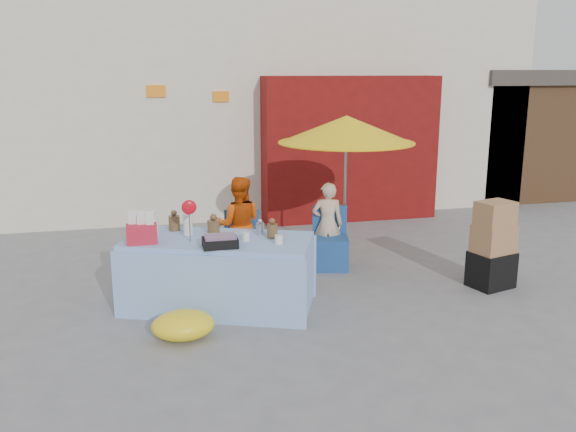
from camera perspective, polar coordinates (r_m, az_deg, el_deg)
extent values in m
plane|color=slate|center=(7.00, -0.31, -9.20)|extent=(80.00, 80.00, 0.00)
cube|color=silver|center=(13.38, -7.26, 11.48)|extent=(12.00, 5.00, 4.50)
cube|color=maroon|center=(11.20, 5.83, 6.26)|extent=(3.20, 0.60, 2.60)
cube|color=#4C331E|center=(14.72, 19.59, 6.89)|extent=(2.60, 3.00, 2.40)
cube|color=#3F3833|center=(14.64, 20.01, 12.14)|extent=(2.80, 3.20, 0.30)
cube|color=orange|center=(10.78, -12.24, 11.35)|extent=(0.32, 0.04, 0.20)
cube|color=orange|center=(10.86, -6.30, 11.06)|extent=(0.28, 0.04, 0.18)
cube|color=#8DB4E2|center=(7.12, -6.47, -5.32)|extent=(2.30, 1.65, 0.83)
cube|color=#8DB4E2|center=(6.69, -7.52, -6.87)|extent=(2.02, 0.83, 0.77)
cube|color=#8DB4E2|center=(7.58, -5.53, -4.34)|extent=(2.02, 0.83, 0.77)
cylinder|color=silver|center=(7.37, -12.50, -0.72)|extent=(0.16, 0.16, 0.20)
cylinder|color=brown|center=(7.40, -10.59, -0.66)|extent=(0.17, 0.17, 0.18)
cylinder|color=silver|center=(7.17, -9.35, -0.79)|extent=(0.14, 0.14, 0.24)
cylinder|color=brown|center=(7.21, -6.98, -1.00)|extent=(0.19, 0.19, 0.15)
cylinder|color=#B2B2B7|center=(7.11, -2.62, -1.21)|extent=(0.13, 0.13, 0.13)
cylinder|color=brown|center=(6.95, -1.48, -1.40)|extent=(0.16, 0.16, 0.17)
cylinder|color=silver|center=(6.86, -4.00, -1.94)|extent=(0.11, 0.11, 0.10)
cylinder|color=silver|center=(6.73, -0.87, -2.19)|extent=(0.11, 0.11, 0.10)
sphere|color=brown|center=(7.16, -13.85, -1.36)|extent=(0.17, 0.17, 0.17)
ellipsoid|color=red|center=(6.82, -9.25, 0.81)|extent=(0.18, 0.11, 0.17)
cube|color=red|center=(6.90, -13.52, -1.65)|extent=(0.37, 0.27, 0.22)
cube|color=black|center=(6.65, -6.37, -2.49)|extent=(0.45, 0.39, 0.10)
cube|color=#1E498C|center=(8.24, -4.38, -4.02)|extent=(0.57, 0.56, 0.45)
cube|color=#1E498C|center=(8.33, -4.32, -0.78)|extent=(0.48, 0.15, 0.40)
cube|color=#1E498C|center=(8.51, 3.97, -3.44)|extent=(0.57, 0.56, 0.45)
cube|color=#1E498C|center=(8.61, 3.92, -0.30)|extent=(0.48, 0.15, 0.40)
imported|color=#D74C0B|center=(8.26, -4.60, -0.83)|extent=(0.74, 0.64, 1.32)
imported|color=beige|center=(8.55, 3.71, -0.77)|extent=(0.49, 0.38, 1.19)
cylinder|color=gray|center=(8.69, 5.36, 2.16)|extent=(0.04, 0.04, 2.00)
cone|color=yellow|center=(8.56, 5.49, 8.08)|extent=(1.90, 1.90, 0.38)
cylinder|color=yellow|center=(8.58, 5.46, 6.88)|extent=(1.90, 1.90, 0.02)
cube|color=black|center=(8.20, 18.47, -4.77)|extent=(0.60, 0.53, 0.46)
cube|color=#A5774A|center=(8.08, 18.69, -2.05)|extent=(0.56, 0.48, 0.35)
cube|color=#A5774A|center=(7.98, 18.82, 0.19)|extent=(0.51, 0.44, 0.31)
ellipsoid|color=yellow|center=(6.46, -9.78, -10.02)|extent=(0.77, 0.68, 0.29)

